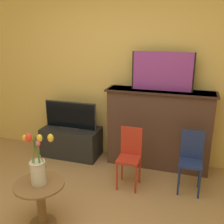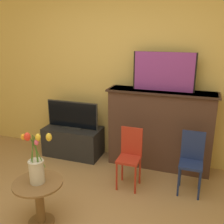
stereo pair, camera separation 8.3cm
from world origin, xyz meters
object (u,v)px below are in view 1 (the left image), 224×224
at_px(tv_monitor, 70,116).
at_px(painting, 162,71).
at_px(vase_tulips, 38,167).
at_px(chair_blue, 191,157).
at_px(chair_red, 130,153).

bearing_deg(tv_monitor, painting, 3.41).
distance_m(tv_monitor, vase_tulips, 1.55).
height_order(tv_monitor, chair_blue, tv_monitor).
height_order(painting, vase_tulips, painting).
distance_m(painting, tv_monitor, 1.50).
distance_m(painting, vase_tulips, 1.96).
height_order(chair_red, chair_blue, same).
bearing_deg(painting, chair_blue, -47.58).
bearing_deg(painting, chair_red, -113.29).
xyz_separation_m(tv_monitor, vase_tulips, (0.40, -1.50, 0.00)).
xyz_separation_m(chair_red, chair_blue, (0.72, 0.12, 0.00)).
xyz_separation_m(tv_monitor, chair_blue, (1.77, -0.42, -0.21)).
xyz_separation_m(chair_blue, vase_tulips, (-1.37, -1.08, 0.22)).
bearing_deg(tv_monitor, chair_red, -26.93).
height_order(tv_monitor, chair_red, tv_monitor).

